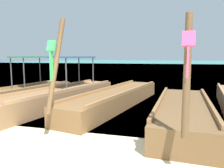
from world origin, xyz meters
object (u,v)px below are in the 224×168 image
(longtail_boat_red_ribbon, at_px, (61,96))
(longtail_boat_pink_ribbon, at_px, (183,112))
(longtail_boat_green_ribbon, at_px, (117,98))
(longtail_boat_yellow_ribbon, at_px, (21,92))

(longtail_boat_red_ribbon, bearing_deg, longtail_boat_pink_ribbon, -13.88)
(longtail_boat_green_ribbon, xyz_separation_m, longtail_boat_pink_ribbon, (2.37, -1.56, -0.00))
(longtail_boat_red_ribbon, height_order, longtail_boat_pink_ribbon, longtail_boat_red_ribbon)
(longtail_boat_green_ribbon, bearing_deg, longtail_boat_pink_ribbon, -33.38)
(longtail_boat_yellow_ribbon, relative_size, longtail_boat_green_ribbon, 0.91)
(longtail_boat_red_ribbon, relative_size, longtail_boat_green_ribbon, 0.96)
(longtail_boat_red_ribbon, bearing_deg, longtail_boat_yellow_ribbon, 163.28)
(longtail_boat_yellow_ribbon, xyz_separation_m, longtail_boat_red_ribbon, (2.40, -0.72, 0.06))
(longtail_boat_green_ribbon, relative_size, longtail_boat_pink_ribbon, 1.29)
(longtail_boat_yellow_ribbon, xyz_separation_m, longtail_boat_pink_ribbon, (6.89, -1.83, -0.00))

